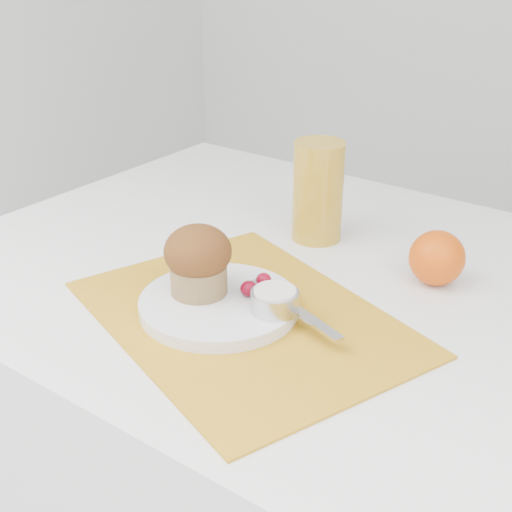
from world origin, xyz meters
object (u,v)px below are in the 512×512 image
Objects in this scene: table at (334,490)px; orange at (437,258)px; plate at (219,304)px; muffin at (198,259)px; juice_glass at (318,191)px.

table is 0.43m from orange.
muffin is at bearing -178.60° from plate.
plate is 0.06m from muffin.
plate is at bearing 1.40° from muffin.
table is 12.95× the size of muffin.
orange is (0.19, 0.24, 0.03)m from plate.
juice_glass is at bearing 171.66° from orange.
table is 5.83× the size of plate.
plate is at bearing -128.01° from orange.
juice_glass is (-0.12, 0.11, 0.45)m from table.
orange is at bearing -8.34° from juice_glass.
juice_glass reaches higher than table.
juice_glass reaches higher than plate.
plate is 1.31× the size of juice_glass.
orange is at bearing 47.64° from muffin.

